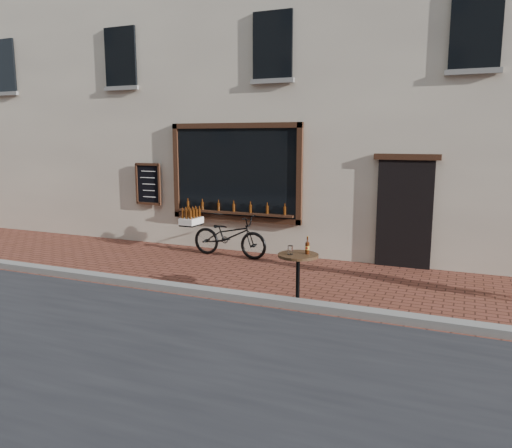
% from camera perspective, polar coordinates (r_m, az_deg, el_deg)
% --- Properties ---
extents(ground, '(90.00, 90.00, 0.00)m').
position_cam_1_polar(ground, '(8.03, -0.58, -9.31)').
color(ground, '#5B2B1D').
rests_on(ground, ground).
extents(kerb, '(90.00, 0.25, 0.12)m').
position_cam_1_polar(kerb, '(8.19, -0.02, -8.49)').
color(kerb, slate).
rests_on(kerb, ground).
extents(shop_building, '(28.00, 6.20, 10.00)m').
position_cam_1_polar(shop_building, '(13.99, 10.76, 19.37)').
color(shop_building, beige).
rests_on(shop_building, ground).
extents(cargo_bicycle, '(2.11, 0.70, 1.02)m').
position_cam_1_polar(cargo_bicycle, '(11.18, -3.20, -1.28)').
color(cargo_bicycle, black).
rests_on(cargo_bicycle, ground).
extents(bistro_table, '(0.64, 0.64, 1.11)m').
position_cam_1_polar(bistro_table, '(7.95, 4.84, -5.10)').
color(bistro_table, black).
rests_on(bistro_table, ground).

